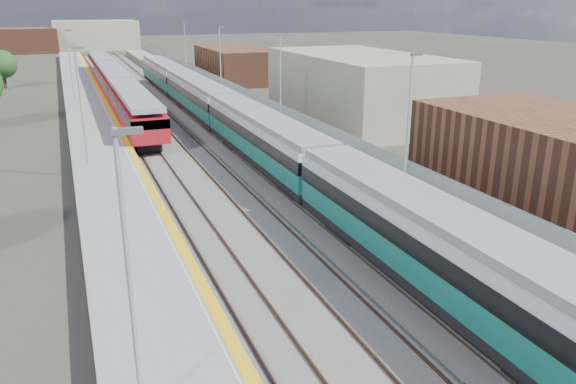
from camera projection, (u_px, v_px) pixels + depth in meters
ground at (189, 121)px, 55.24m from camera, size 320.00×320.00×0.00m
ballast_bed at (162, 118)px, 56.65m from camera, size 10.50×155.00×0.06m
tracks at (165, 114)px, 58.31m from camera, size 8.96×160.00×0.17m
platform_right at (233, 108)px, 59.11m from camera, size 4.70×155.00×8.52m
platform_left at (91, 118)px, 54.10m from camera, size 4.30×155.00×8.52m
buildings at (19, 5)px, 123.52m from camera, size 72.00×185.50×40.00m
green_train at (226, 112)px, 47.79m from camera, size 2.87×79.76×3.15m
red_train at (113, 82)px, 66.95m from camera, size 2.88×58.40×3.64m
tree_c at (2, 64)px, 75.76m from camera, size 3.79×3.79×5.14m
tree_d at (326, 62)px, 73.31m from camera, size 4.36×4.36×5.90m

